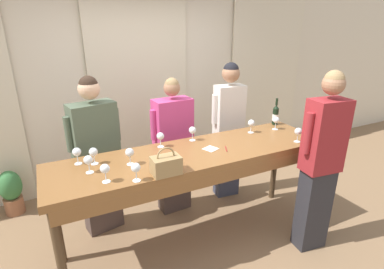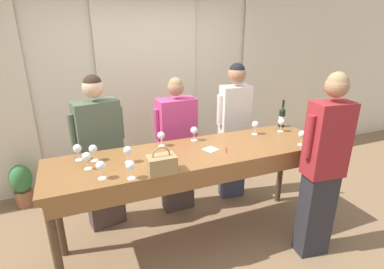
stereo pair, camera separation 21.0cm
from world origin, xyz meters
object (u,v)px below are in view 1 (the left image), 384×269
wine_glass_center_right (105,169)px  potted_plant (11,191)px  wine_glass_front_right (88,160)px  wine_glass_back_mid (298,132)px  host_pouring (321,162)px  tasting_bar (196,162)px  guest_pink_top (173,147)px  handbag (166,165)px  wine_glass_back_left (93,153)px  wine_glass_near_host (192,131)px  wine_glass_front_left (160,137)px  wine_glass_by_bottle (77,153)px  guest_olive_jacket (97,156)px  guest_cream_sweater (228,128)px  wine_bottle (275,115)px  wine_glass_center_mid (136,168)px  wine_glass_center_left (130,153)px  wine_glass_front_mid (251,123)px  wine_glass_back_right (276,120)px

wine_glass_center_right → potted_plant: (-0.87, 1.65, -0.85)m
wine_glass_front_right → wine_glass_center_right: size_ratio=1.00×
wine_glass_back_mid → host_pouring: 0.40m
tasting_bar → guest_pink_top: (0.04, 0.68, -0.11)m
handbag → wine_glass_back_left: bearing=138.0°
wine_glass_near_host → wine_glass_front_right: bearing=-166.2°
wine_glass_back_left → host_pouring: bearing=-21.0°
wine_glass_front_right → wine_glass_back_left: bearing=66.2°
wine_glass_back_left → wine_glass_front_left: bearing=9.0°
handbag → wine_glass_by_bottle: bearing=140.7°
tasting_bar → host_pouring: (1.04, -0.58, 0.02)m
wine_glass_front_right → wine_glass_back_left: (0.06, 0.15, 0.00)m
tasting_bar → guest_olive_jacket: 1.07m
guest_cream_sweater → wine_glass_by_bottle: bearing=-166.7°
wine_bottle → handbag: wine_bottle is taller
tasting_bar → wine_glass_near_host: (0.10, 0.29, 0.21)m
wine_glass_center_mid → guest_pink_top: bearing=53.3°
wine_glass_by_bottle → host_pouring: bearing=-21.3°
wine_glass_back_mid → host_pouring: host_pouring is taller
wine_bottle → wine_glass_center_left: wine_bottle is taller
handbag → wine_glass_front_mid: handbag is taller
wine_bottle → wine_glass_near_host: bearing=-178.4°
tasting_bar → potted_plant: 2.37m
wine_glass_center_right → host_pouring: 1.98m
handbag → wine_glass_center_mid: handbag is taller
wine_bottle → wine_glass_back_left: size_ratio=2.12×
wine_glass_center_right → wine_glass_near_host: bearing=26.2°
wine_glass_back_mid → potted_plant: wine_glass_back_mid is taller
tasting_bar → wine_glass_by_bottle: size_ratio=18.02×
wine_glass_center_mid → wine_glass_back_mid: size_ratio=1.00×
potted_plant → wine_glass_back_mid: bearing=-30.7°
wine_glass_front_mid → guest_cream_sweater: guest_cream_sweater is taller
tasting_bar → wine_glass_center_mid: bearing=-157.0°
wine_glass_front_mid → wine_glass_back_right: size_ratio=1.00×
handbag → guest_olive_jacket: size_ratio=0.14×
wine_glass_by_bottle → wine_glass_front_right: bearing=-73.0°
tasting_bar → wine_glass_center_right: size_ratio=18.02×
wine_glass_front_mid → wine_glass_near_host: (-0.70, 0.08, 0.00)m
wine_glass_center_right → wine_glass_by_bottle: (-0.16, 0.43, -0.00)m
wine_glass_front_right → wine_glass_center_mid: bearing=-45.3°
wine_glass_back_left → guest_cream_sweater: (1.73, 0.51, -0.20)m
wine_glass_back_left → guest_pink_top: 1.13m
wine_glass_front_mid → host_pouring: (0.23, -0.79, -0.19)m
handbag → guest_olive_jacket: (-0.41, 0.95, -0.23)m
wine_glass_by_bottle → tasting_bar: bearing=-12.7°
handbag → wine_glass_by_bottle: (-0.63, 0.51, 0.03)m
wine_glass_back_left → guest_olive_jacket: (0.09, 0.51, -0.26)m
handbag → wine_glass_center_right: handbag is taller
tasting_bar → wine_bottle: size_ratio=8.49×
wine_glass_center_right → tasting_bar: bearing=12.5°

